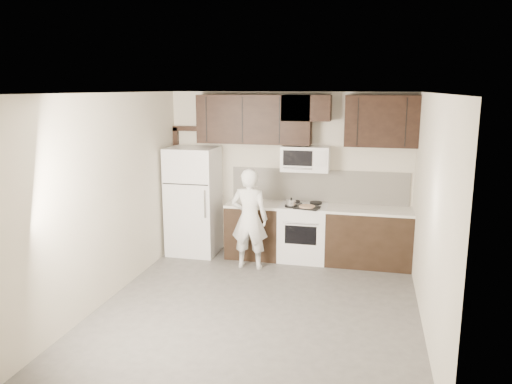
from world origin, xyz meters
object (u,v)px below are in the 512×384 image
(person, at_px, (249,219))
(stove, at_px, (303,232))
(refrigerator, at_px, (194,201))
(microwave, at_px, (306,159))

(person, bearing_deg, stove, -144.89)
(stove, distance_m, person, 1.00)
(stove, height_order, refrigerator, refrigerator)
(refrigerator, bearing_deg, stove, 1.51)
(refrigerator, distance_m, person, 1.21)
(stove, distance_m, refrigerator, 1.90)
(stove, height_order, microwave, microwave)
(microwave, height_order, person, microwave)
(stove, relative_size, refrigerator, 0.52)
(microwave, distance_m, refrigerator, 2.00)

